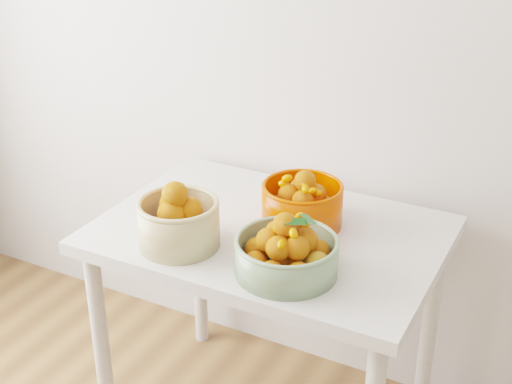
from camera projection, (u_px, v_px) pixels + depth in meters
table at (270, 257)px, 2.14m from camera, size 1.00×0.70×0.75m
bowl_cream at (178, 221)px, 1.98m from camera, size 0.27×0.27×0.20m
bowl_green at (287, 253)px, 1.86m from camera, size 0.30×0.30×0.18m
bowl_orange at (302, 204)px, 2.10m from camera, size 0.31×0.31×0.17m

